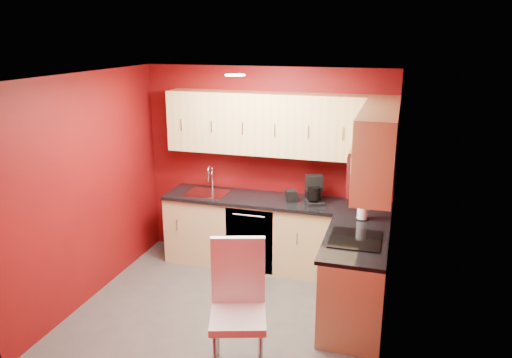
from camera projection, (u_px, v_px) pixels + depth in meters
The scene contains 21 objects.
floor at pixel (229, 311), 5.38m from camera, with size 3.20×3.20×0.00m, color #4B4846.
ceiling at pixel (225, 76), 4.68m from camera, with size 3.20×3.20×0.00m, color white.
wall_back at pixel (266, 165), 6.41m from camera, with size 3.20×3.20×0.00m, color #690A0A.
wall_front at pixel (158, 266), 3.65m from camera, with size 3.20×3.20×0.00m, color #690A0A.
wall_left at pixel (89, 188), 5.46m from camera, with size 3.00×3.00×0.00m, color #690A0A.
wall_right at pixel (391, 218), 4.59m from camera, with size 3.00×3.00×0.00m, color #690A0A.
base_cabinets_back at pixel (275, 235), 6.31m from camera, with size 2.80×0.60×0.87m, color tan.
base_cabinets_right at pixel (355, 281), 5.13m from camera, with size 0.60×1.30×0.87m, color tan.
countertop_back at pixel (275, 201), 6.17m from camera, with size 2.80×0.63×0.04m, color black.
countertop_right at pixel (356, 240), 5.00m from camera, with size 0.63×1.27×0.04m, color black.
upper_cabinets_back at pixel (279, 124), 6.03m from camera, with size 2.80×0.35×0.75m, color #E2C580.
upper_cabinets_right at pixel (379, 139), 4.87m from camera, with size 0.35×1.55×0.75m.
microwave at pixel (372, 168), 4.72m from camera, with size 0.42×0.76×0.42m.
cooktop at pixel (355, 239), 4.96m from camera, with size 0.50×0.55×0.01m, color black.
sink at pixel (208, 190), 6.41m from camera, with size 0.52×0.42×0.35m.
dishwasher_front at pixel (249, 241), 6.11m from camera, with size 0.60×0.02×0.82m, color black.
downlight at pixel (235, 75), 4.96m from camera, with size 0.20×0.20×0.01m, color white.
coffee_maker at pixel (315, 190), 5.97m from camera, with size 0.20×0.27×0.33m, color black, non-canonical shape.
napkin_holder at pixel (291, 196), 6.09m from camera, with size 0.12×0.12×0.13m, color black, non-canonical shape.
paper_towel at pixel (363, 208), 5.47m from camera, with size 0.15×0.15×0.26m, color white, non-canonical shape.
dining_chair at pixel (238, 311), 4.29m from camera, with size 0.48×0.50×1.18m, color silver, non-canonical shape.
Camera 1 is at (1.63, -4.48, 2.89)m, focal length 35.00 mm.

